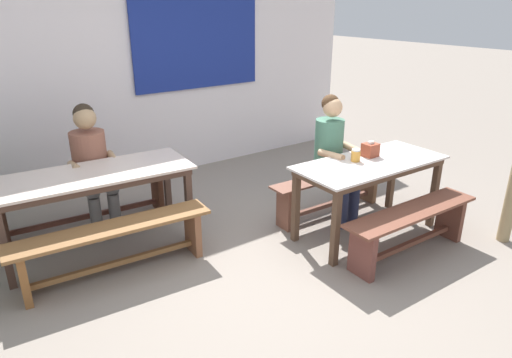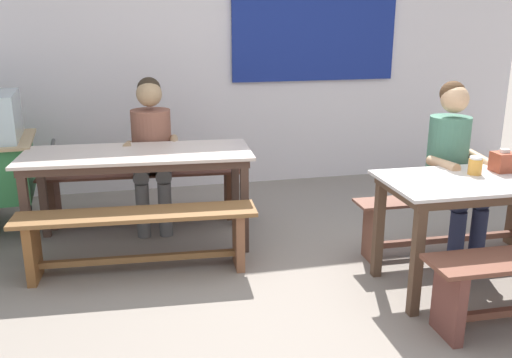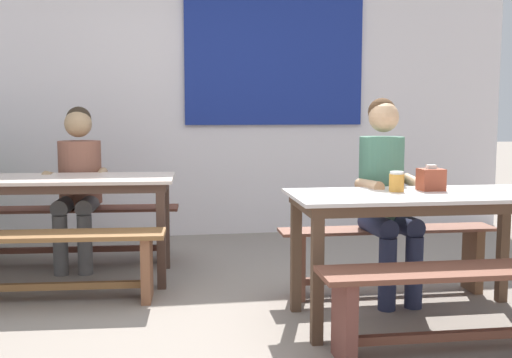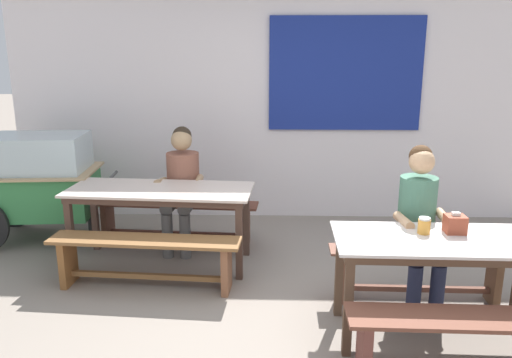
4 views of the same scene
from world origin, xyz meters
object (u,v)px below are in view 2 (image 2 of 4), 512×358
Objects in this scene: bench_far_back at (143,189)px; condiment_jar at (475,166)px; person_center_facing at (152,143)px; bench_near_back at (448,218)px; dining_table_far at (138,162)px; person_right_near_table at (452,162)px; dining_table_near at (497,189)px; bench_far_front at (138,232)px; tissue_box at (503,162)px.

condiment_jar is (2.10, -1.67, 0.52)m from bench_far_back.
bench_near_back is at bearing -28.48° from person_center_facing.
person_right_near_table is at bearing -19.32° from dining_table_far.
condiment_jar reaches higher than dining_table_near.
condiment_jar is (2.01, -1.59, 0.09)m from person_center_facing.
person_right_near_table reaches higher than bench_near_back.
dining_table_near is 0.21m from condiment_jar.
bench_near_back is 12.32× the size of condiment_jar.
bench_near_back is at bearing 51.94° from person_right_near_table.
person_center_facing reaches higher than bench_far_front.
bench_near_back is at bearing 73.60° from condiment_jar.
bench_far_back is at bearing 144.62° from tissue_box.
bench_far_front is 2.31m from bench_near_back.
person_center_facing reaches higher than bench_near_back.
bench_far_back is at bearing 86.00° from bench_far_front.
person_center_facing is 2.73m from tissue_box.
condiment_jar is at bearing -15.96° from bench_far_front.
bench_near_back is (2.30, -0.18, -0.03)m from bench_far_front.
person_center_facing is 2.42m from person_right_near_table.
dining_table_near reaches higher than bench_near_back.
condiment_jar reaches higher than bench_near_back.
dining_table_far is 1.35× the size of person_right_near_table.
person_right_near_table is (2.18, -1.30, 0.44)m from bench_far_back.
bench_near_back is at bearing -17.44° from dining_table_far.
person_right_near_table reaches higher than bench_far_back.
bench_far_back is 1.34× the size of person_right_near_table.
person_center_facing reaches higher than dining_table_far.
dining_table_near is at bearing -38.08° from condiment_jar.
person_right_near_table is at bearing -6.33° from bench_far_front.
person_center_facing reaches higher than dining_table_near.
person_right_near_table is at bearing -128.06° from bench_near_back.
bench_far_back is 1.39× the size of person_center_facing.
bench_far_front is (-2.29, 0.71, -0.36)m from dining_table_near.
person_right_near_table reaches higher than person_center_facing.
person_right_near_table is 11.03× the size of condiment_jar.
dining_table_far is 14.90× the size of condiment_jar.
condiment_jar is (-0.12, 0.09, 0.14)m from dining_table_near.
bench_near_back is 1.12× the size of person_right_near_table.
tissue_box is (2.36, -1.12, 0.14)m from dining_table_far.
person_center_facing is (0.13, 0.45, 0.04)m from dining_table_far.
person_right_near_table is (2.21, -0.78, 0.06)m from dining_table_far.
person_center_facing is 8.27× the size of tissue_box.
bench_far_front is (-0.04, -0.53, -0.37)m from dining_table_far.
bench_far_front is 2.52m from tissue_box.
condiment_jar is (-0.22, -0.02, -0.01)m from tissue_box.
dining_table_far is at bearing 162.56° from bench_near_back.
condiment_jar is (2.17, -0.62, 0.51)m from bench_far_front.
dining_table_near is 2.42m from bench_far_front.
person_center_facing is at bearing 73.95° from dining_table_far.
person_center_facing reaches higher than tissue_box.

